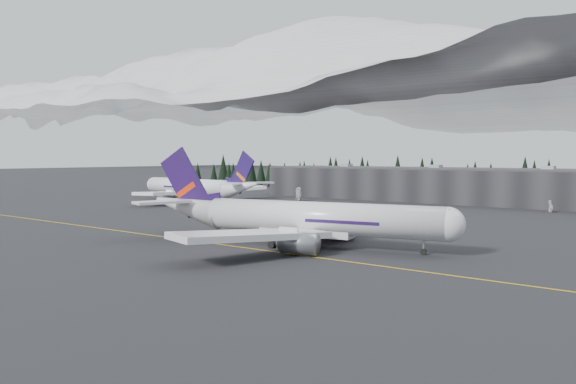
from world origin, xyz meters
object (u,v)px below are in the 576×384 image
Objects in this scene: terminal at (461,185)px; gse_vehicle_a at (299,199)px; jet_parked at (197,188)px; gse_vehicle_b at (551,210)px; jet_main at (294,217)px.

gse_vehicle_a is at bearing -146.88° from terminal.
jet_parked is at bearing -142.64° from terminal.
terminal reaches higher than gse_vehicle_b.
terminal is at bearing 83.36° from jet_main.
terminal is 42.41× the size of gse_vehicle_b.
jet_main reaches higher than jet_parked.
terminal is 60.58m from gse_vehicle_a.
gse_vehicle_b is (35.89, -21.67, -5.66)m from terminal.
jet_parked is 12.39× the size of gse_vehicle_a.
jet_parked reaches higher than gse_vehicle_a.
jet_main is at bearing -31.84° from gse_vehicle_b.
terminal is 98.09m from jet_parked.
jet_parked is at bearing -89.79° from gse_vehicle_b.
gse_vehicle_a is at bearing 113.59° from jet_main.
jet_parked is 16.99× the size of gse_vehicle_b.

